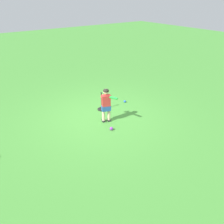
# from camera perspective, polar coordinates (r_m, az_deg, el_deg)

# --- Properties ---
(ground_plane) EXTENTS (40.00, 40.00, 0.00)m
(ground_plane) POSITION_cam_1_polar(r_m,az_deg,el_deg) (7.53, -2.82, -1.19)
(ground_plane) COLOR #479338
(child_batter) EXTENTS (0.31, 0.63, 1.08)m
(child_batter) POSITION_cam_1_polar(r_m,az_deg,el_deg) (6.97, -1.38, 2.38)
(child_batter) COLOR #232328
(child_batter) RESTS_ON ground
(play_ball_near_batter) EXTENTS (0.10, 0.10, 0.10)m
(play_ball_near_batter) POSITION_cam_1_polar(r_m,az_deg,el_deg) (6.79, -0.16, -4.04)
(play_ball_near_batter) COLOR purple
(play_ball_near_batter) RESTS_ON ground
(play_ball_midfield) EXTENTS (0.08, 0.08, 0.08)m
(play_ball_midfield) POSITION_cam_1_polar(r_m,az_deg,el_deg) (8.50, 3.13, 2.60)
(play_ball_midfield) COLOR blue
(play_ball_midfield) RESTS_ON ground
(batting_tee) EXTENTS (0.28, 0.28, 0.62)m
(batting_tee) POSITION_cam_1_polar(r_m,az_deg,el_deg) (7.94, -2.54, 1.27)
(batting_tee) COLOR black
(batting_tee) RESTS_ON ground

